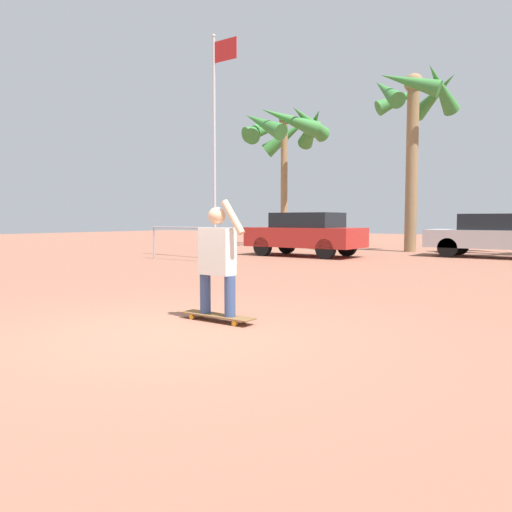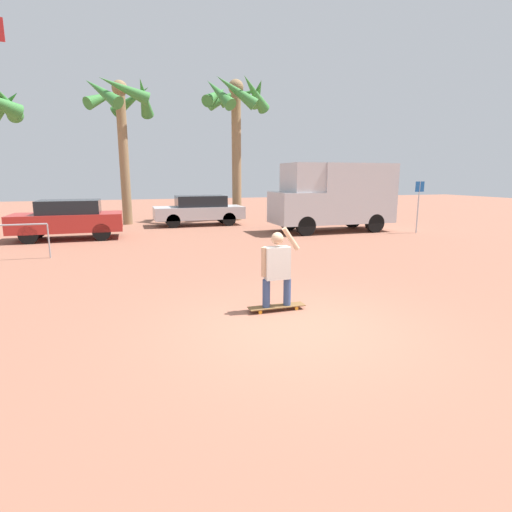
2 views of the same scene
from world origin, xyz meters
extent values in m
plane|color=#935B47|center=(0.00, 0.00, 0.00)|extent=(80.00, 80.00, 0.00)
cube|color=brown|center=(-0.01, 0.90, 0.08)|extent=(1.07, 0.24, 0.02)
cylinder|color=orange|center=(-0.37, 0.80, 0.03)|extent=(0.07, 0.03, 0.07)
cylinder|color=orange|center=(-0.37, 1.00, 0.03)|extent=(0.07, 0.03, 0.07)
cylinder|color=orange|center=(0.35, 0.80, 0.03)|extent=(0.07, 0.03, 0.07)
cylinder|color=orange|center=(0.35, 1.00, 0.03)|extent=(0.07, 0.03, 0.07)
cylinder|color=#384C7A|center=(-0.22, 0.90, 0.35)|extent=(0.14, 0.14, 0.52)
cylinder|color=#384C7A|center=(0.19, 0.90, 0.35)|extent=(0.14, 0.14, 0.52)
cube|color=silver|center=(-0.01, 0.90, 0.91)|extent=(0.46, 0.22, 0.60)
sphere|color=tan|center=(-0.01, 0.90, 1.36)|extent=(0.22, 0.22, 0.22)
cylinder|color=tan|center=(-0.27, 0.90, 0.94)|extent=(0.09, 0.09, 0.53)
cylinder|color=tan|center=(0.25, 0.90, 1.34)|extent=(0.35, 0.09, 0.44)
cylinder|color=black|center=(-0.50, 13.81, 0.34)|extent=(0.68, 0.22, 0.68)
cylinder|color=black|center=(-0.50, 15.37, 0.34)|extent=(0.68, 0.22, 0.68)
cube|color=#BCBCC1|center=(0.89, 14.59, 0.64)|extent=(4.47, 1.78, 0.61)
cube|color=black|center=(1.00, 14.59, 1.23)|extent=(2.46, 1.57, 0.55)
cylinder|color=black|center=(-6.10, 10.68, 0.34)|extent=(0.68, 0.22, 0.68)
cylinder|color=black|center=(-6.10, 12.32, 0.34)|extent=(0.68, 0.22, 0.68)
cylinder|color=black|center=(-3.57, 10.68, 0.34)|extent=(0.68, 0.22, 0.68)
cylinder|color=black|center=(-3.57, 12.32, 0.34)|extent=(0.68, 0.22, 0.68)
cube|color=#B22823|center=(-4.84, 11.50, 0.68)|extent=(4.08, 1.85, 0.69)
cube|color=black|center=(-4.74, 11.50, 1.29)|extent=(2.24, 1.63, 0.52)
cylinder|color=#8E704C|center=(-2.59, 16.15, 3.36)|extent=(0.47, 0.47, 6.72)
sphere|color=#8E704C|center=(-2.59, 16.15, 6.72)|extent=(0.76, 0.76, 0.76)
cone|color=#387F38|center=(-1.46, 15.92, 6.31)|extent=(1.08, 2.32, 1.89)
cone|color=#387F38|center=(-2.05, 17.17, 6.36)|extent=(2.34, 1.66, 1.74)
cone|color=#387F38|center=(-3.33, 17.03, 6.43)|extent=(2.22, 2.01, 1.54)
cone|color=#387F38|center=(-3.39, 15.33, 6.36)|extent=(2.10, 2.07, 1.74)
cone|color=#387F38|center=(-2.39, 15.02, 6.49)|extent=(2.46, 1.06, 1.37)
cylinder|color=#8E704C|center=(-9.14, 16.89, 3.08)|extent=(0.33, 0.33, 6.16)
sphere|color=#8E704C|center=(-9.14, 16.89, 6.16)|extent=(0.53, 0.53, 0.53)
cone|color=#387F38|center=(-7.75, 16.83, 5.90)|extent=(0.89, 2.91, 1.60)
cone|color=#387F38|center=(-8.15, 17.87, 5.82)|extent=(2.56, 2.57, 1.84)
cone|color=#387F38|center=(-9.72, 18.14, 5.66)|extent=(2.77, 1.84, 2.27)
cone|color=#387F38|center=(-10.44, 17.37, 5.91)|extent=(1.72, 2.97, 1.57)
cone|color=#387F38|center=(-10.38, 16.29, 5.79)|extent=(1.93, 2.89, 1.91)
cone|color=#387F38|center=(-9.48, 15.55, 5.81)|extent=(2.95, 1.47, 1.85)
cone|color=#387F38|center=(-8.21, 15.86, 5.89)|extent=(2.66, 2.50, 1.62)
cylinder|color=#B7B7BC|center=(-6.63, 8.66, 3.58)|extent=(0.09, 0.09, 7.16)
sphere|color=#B7B7BC|center=(-6.63, 8.66, 7.21)|extent=(0.12, 0.12, 0.12)
cube|color=#B22323|center=(-6.14, 8.66, 6.67)|extent=(0.88, 0.02, 0.66)
cylinder|color=#99999E|center=(-6.65, 7.60, 1.05)|extent=(3.50, 0.05, 0.05)
cylinder|color=#99999E|center=(-8.40, 7.60, 0.53)|extent=(0.04, 0.04, 1.05)
cylinder|color=#99999E|center=(-4.90, 7.60, 0.53)|extent=(0.04, 0.04, 1.05)
camera|label=1|loc=(4.09, -3.98, 1.32)|focal=35.00mm
camera|label=2|loc=(-2.54, -5.74, 2.45)|focal=28.00mm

